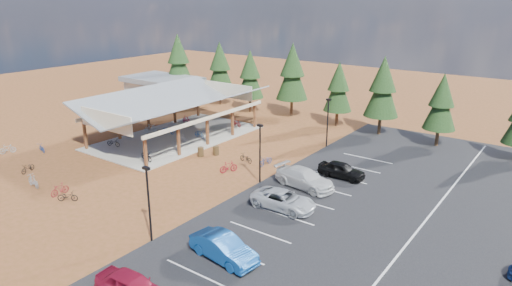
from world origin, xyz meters
name	(u,v)px	position (x,y,z in m)	size (l,w,h in m)	color
ground	(200,177)	(0.00, 0.00, 0.00)	(140.00, 140.00, 0.00)	brown
asphalt_lot	(425,222)	(18.50, 3.00, 0.02)	(27.00, 44.00, 0.04)	black
concrete_pad	(177,137)	(-10.00, 7.00, 0.05)	(10.60, 18.60, 0.10)	gray
bike_pavilion	(175,104)	(-10.00, 7.00, 3.82)	(11.65, 19.40, 4.97)	#502517
outbuilding	(163,90)	(-24.00, 18.00, 2.03)	(11.00, 7.00, 3.90)	#ADA593
lamp_post_0	(149,199)	(5.00, -10.00, 2.98)	(0.50, 0.25, 5.14)	black
lamp_post_1	(260,149)	(5.00, 2.00, 2.98)	(0.50, 0.25, 5.14)	black
lamp_post_2	(328,119)	(5.00, 14.00, 2.98)	(0.50, 0.25, 5.14)	black
trash_bin_0	(201,152)	(-3.65, 4.03, 0.45)	(0.60, 0.60, 0.90)	#402E17
trash_bin_1	(216,151)	(-2.65, 5.17, 0.45)	(0.60, 0.60, 0.90)	#402E17
pine_0	(178,59)	(-24.28, 21.74, 6.00)	(4.21, 4.21, 9.81)	#382314
pine_1	(220,66)	(-16.75, 22.48, 5.52)	(3.88, 3.88, 9.04)	#382314
pine_2	(250,75)	(-10.48, 21.31, 5.13)	(3.60, 3.60, 8.40)	#382314
pine_3	(292,72)	(-4.78, 22.73, 5.82)	(4.09, 4.09, 9.52)	#382314
pine_4	(338,87)	(2.17, 21.96, 4.80)	(3.37, 3.37, 7.86)	#382314
pine_5	(383,87)	(7.72, 21.60, 5.46)	(3.84, 3.84, 8.95)	#382314
pine_6	(442,102)	(14.25, 21.11, 4.72)	(3.32, 3.32, 7.73)	#382314
bike_0	(113,143)	(-12.91, 0.68, 0.52)	(0.55, 1.59, 0.83)	black
bike_1	(151,129)	(-13.46, 6.32, 0.62)	(0.49, 1.75, 1.05)	#9A9EA2
bike_2	(168,130)	(-11.66, 7.30, 0.56)	(0.61, 1.75, 0.92)	#103F91
bike_3	(186,119)	(-13.24, 11.80, 0.56)	(0.44, 1.54, 0.93)	maroon
bike_4	(146,156)	(-6.77, -0.19, 0.59)	(0.65, 1.87, 0.98)	black
bike_5	(181,138)	(-8.33, 6.03, 0.54)	(0.42, 1.48, 0.89)	#97979E
bike_6	(199,134)	(-7.69, 8.20, 0.56)	(0.61, 1.74, 0.92)	navy
bike_7	(237,123)	(-7.21, 14.22, 0.57)	(0.45, 1.58, 0.95)	maroon
bike_8	(28,168)	(-13.22, -8.34, 0.42)	(0.56, 1.60, 0.84)	black
bike_9	(7,149)	(-19.89, -6.84, 0.47)	(0.44, 1.56, 0.94)	gray
bike_10	(42,148)	(-17.55, -4.56, 0.40)	(0.54, 1.54, 0.81)	navy
bike_11	(60,189)	(-6.37, -9.43, 0.49)	(0.46, 1.62, 0.97)	maroon
bike_12	(68,196)	(-4.85, -9.72, 0.41)	(0.55, 1.57, 0.82)	black
bike_13	(33,181)	(-9.61, -9.83, 0.55)	(0.51, 1.81, 1.09)	gray
bike_14	(266,161)	(3.00, 5.76, 0.44)	(0.59, 1.69, 0.89)	navy
bike_15	(228,167)	(1.33, 2.28, 0.52)	(0.49, 1.72, 1.04)	maroon
bike_16	(246,158)	(1.00, 5.27, 0.42)	(0.56, 1.59, 0.84)	black
car_1	(223,248)	(10.18, -8.93, 0.80)	(1.62, 4.63, 1.53)	navy
car_2	(283,200)	(9.34, -1.05, 0.73)	(2.29, 4.96, 1.38)	#B2B6BC
car_3	(305,178)	(8.59, 3.33, 0.81)	(2.17, 5.33, 1.55)	silver
car_4	(342,170)	(10.10, 7.05, 0.74)	(1.65, 4.10, 1.40)	black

